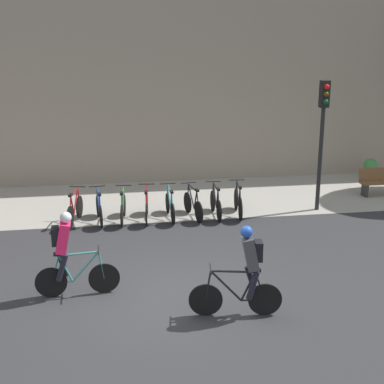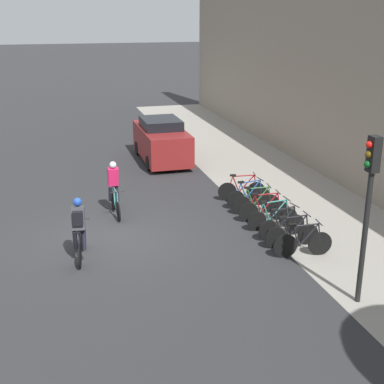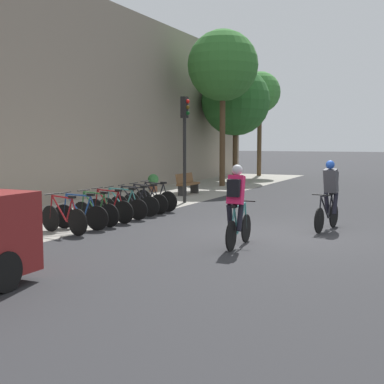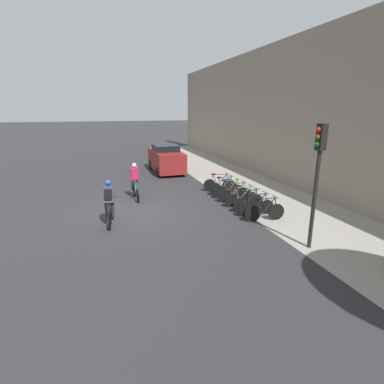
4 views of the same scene
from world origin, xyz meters
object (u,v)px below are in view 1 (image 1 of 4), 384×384
(parked_bike_0, at_px, (75,210))
(parked_bike_3, at_px, (147,207))
(parked_bike_7, at_px, (238,202))
(traffic_light_pole, at_px, (323,122))
(parked_bike_2, at_px, (123,208))
(potted_plant, at_px, (370,168))
(cyclist_grey, at_px, (246,268))
(parked_bike_6, at_px, (216,204))
(parked_bike_4, at_px, (170,206))
(parked_bike_5, at_px, (193,205))
(bench, at_px, (382,181))
(parked_bike_1, at_px, (99,209))
(cyclist_pink, at_px, (67,251))

(parked_bike_0, height_order, parked_bike_3, parked_bike_0)
(parked_bike_7, distance_m, traffic_light_pole, 3.34)
(parked_bike_2, relative_size, potted_plant, 2.02)
(cyclist_grey, relative_size, parked_bike_6, 1.10)
(parked_bike_4, bearing_deg, parked_bike_5, 0.11)
(parked_bike_2, xyz_separation_m, potted_plant, (9.02, 3.24, 0.05))
(bench, height_order, potted_plant, bench)
(parked_bike_0, xyz_separation_m, parked_bike_2, (1.32, -0.00, -0.01))
(parked_bike_1, bearing_deg, parked_bike_7, 0.01)
(cyclist_pink, distance_m, cyclist_grey, 3.52)
(parked_bike_0, height_order, parked_bike_4, parked_bike_0)
(parked_bike_1, height_order, parked_bike_3, parked_bike_3)
(parked_bike_0, relative_size, parked_bike_7, 1.00)
(parked_bike_0, bearing_deg, parked_bike_6, -0.00)
(parked_bike_1, relative_size, parked_bike_4, 0.97)
(cyclist_grey, distance_m, parked_bike_6, 5.78)
(parked_bike_2, xyz_separation_m, parked_bike_4, (1.33, -0.00, -0.00))
(cyclist_pink, relative_size, parked_bike_3, 1.08)
(cyclist_grey, relative_size, parked_bike_0, 1.08)
(cyclist_pink, height_order, traffic_light_pole, traffic_light_pole)
(parked_bike_0, distance_m, traffic_light_pole, 7.45)
(cyclist_pink, height_order, parked_bike_6, cyclist_pink)
(parked_bike_7, bearing_deg, parked_bike_2, -179.99)
(cyclist_grey, bearing_deg, parked_bike_6, 83.96)
(parked_bike_0, bearing_deg, cyclist_grey, -59.53)
(parked_bike_5, distance_m, parked_bike_7, 1.32)
(parked_bike_2, bearing_deg, parked_bike_5, 0.00)
(parked_bike_2, bearing_deg, potted_plant, 19.74)
(parked_bike_0, xyz_separation_m, parked_bike_1, (0.66, -0.00, -0.01))
(traffic_light_pole, bearing_deg, cyclist_pink, -147.05)
(parked_bike_5, bearing_deg, potted_plant, 24.71)
(parked_bike_0, relative_size, parked_bike_2, 1.03)
(cyclist_grey, height_order, potted_plant, cyclist_grey)
(parked_bike_4, relative_size, parked_bike_7, 1.00)
(parked_bike_4, bearing_deg, cyclist_grey, -82.86)
(parked_bike_0, relative_size, parked_bike_1, 1.03)
(cyclist_pink, distance_m, parked_bike_7, 6.34)
(parked_bike_2, height_order, parked_bike_7, parked_bike_7)
(cyclist_pink, relative_size, parked_bike_0, 1.08)
(parked_bike_0, xyz_separation_m, traffic_light_pole, (7.11, 0.14, 2.24))
(parked_bike_2, relative_size, parked_bike_3, 0.97)
(parked_bike_3, relative_size, parked_bike_5, 1.05)
(cyclist_grey, distance_m, parked_bike_4, 5.79)
(parked_bike_5, distance_m, potted_plant, 7.74)
(parked_bike_3, bearing_deg, parked_bike_2, 179.97)
(parked_bike_6, relative_size, traffic_light_pole, 0.42)
(cyclist_grey, relative_size, parked_bike_3, 1.08)
(cyclist_pink, relative_size, potted_plant, 2.25)
(cyclist_pink, relative_size, parked_bike_2, 1.12)
(potted_plant, bearing_deg, parked_bike_6, -153.07)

